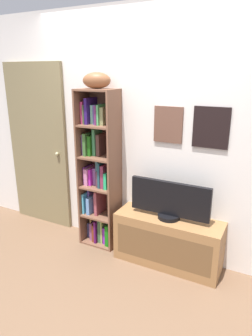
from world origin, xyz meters
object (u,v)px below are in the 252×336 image
at_px(television, 170,201).
at_px(door, 38,147).
at_px(football, 97,80).
at_px(tv_stand, 168,241).
at_px(bookshelf, 99,176).

relative_size(television, door, 0.40).
xyz_separation_m(football, door, (-0.97, 0.12, -0.81)).
bearing_deg(football, door, 172.97).
bearing_deg(television, tv_stand, -90.00).
relative_size(football, television, 0.36).
relative_size(bookshelf, tv_stand, 1.62).
bearing_deg(door, bookshelf, -5.34).
xyz_separation_m(football, television, (0.83, -0.03, -1.11)).
height_order(football, television, football).
xyz_separation_m(bookshelf, door, (-0.95, 0.09, 0.20)).
relative_size(bookshelf, door, 0.86).
bearing_deg(bookshelf, door, 174.66).
xyz_separation_m(television, door, (-1.80, 0.15, 0.30)).
relative_size(bookshelf, football, 6.12).
distance_m(television, door, 1.83).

